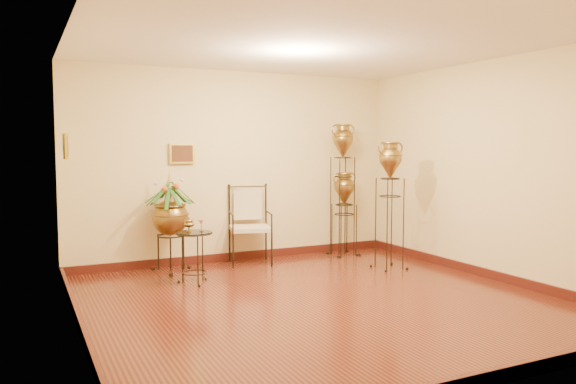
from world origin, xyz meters
name	(u,v)px	position (x,y,z in m)	size (l,w,h in m)	color
ground	(319,300)	(0.00, 0.00, 0.00)	(5.00, 5.00, 0.00)	#5B2915
room_shell	(319,143)	(-0.01, 0.01, 1.73)	(5.02, 5.02, 2.81)	beige
amphora_tall	(343,188)	(1.61, 2.15, 1.05)	(0.43, 0.43, 2.06)	black
amphora_mid	(390,204)	(1.67, 1.01, 0.90)	(0.46, 0.46, 1.79)	black
amphora_short	(344,213)	(1.64, 2.15, 0.66)	(0.51, 0.51, 1.32)	black
planter_urn	(170,213)	(-1.11, 2.15, 0.80)	(1.00, 1.00, 1.43)	black
armchair	(250,225)	(0.05, 2.15, 0.57)	(0.76, 0.73, 1.13)	black
side_table	(194,256)	(-1.01, 1.37, 0.34)	(0.56, 0.56, 0.81)	black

